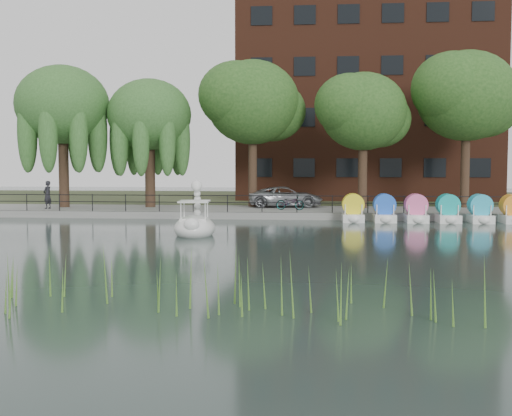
# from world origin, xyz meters

# --- Properties ---
(ground_plane) EXTENTS (120.00, 120.00, 0.00)m
(ground_plane) POSITION_xyz_m (0.00, 0.00, 0.00)
(ground_plane) COLOR #30403D
(promenade) EXTENTS (40.00, 6.00, 0.40)m
(promenade) POSITION_xyz_m (0.00, 16.00, 0.20)
(promenade) COLOR gray
(promenade) RESTS_ON ground_plane
(kerb) EXTENTS (40.00, 0.25, 0.40)m
(kerb) POSITION_xyz_m (0.00, 13.05, 0.20)
(kerb) COLOR gray
(kerb) RESTS_ON ground_plane
(land_strip) EXTENTS (60.00, 22.00, 0.36)m
(land_strip) POSITION_xyz_m (0.00, 30.00, 0.18)
(land_strip) COLOR #47512D
(land_strip) RESTS_ON ground_plane
(railing) EXTENTS (32.00, 0.05, 1.00)m
(railing) POSITION_xyz_m (0.00, 13.25, 1.15)
(railing) COLOR black
(railing) RESTS_ON promenade
(apartment_building) EXTENTS (20.00, 10.07, 18.00)m
(apartment_building) POSITION_xyz_m (7.00, 29.97, 9.36)
(apartment_building) COLOR #4C1E16
(apartment_building) RESTS_ON land_strip
(willow_left) EXTENTS (5.88, 5.88, 9.01)m
(willow_left) POSITION_xyz_m (-13.00, 16.50, 6.87)
(willow_left) COLOR #473323
(willow_left) RESTS_ON promenade
(willow_mid) EXTENTS (5.32, 5.32, 8.15)m
(willow_mid) POSITION_xyz_m (-7.50, 17.00, 6.25)
(willow_mid) COLOR #473323
(willow_mid) RESTS_ON promenade
(broadleaf_center) EXTENTS (6.00, 6.00, 9.25)m
(broadleaf_center) POSITION_xyz_m (-1.00, 18.00, 7.06)
(broadleaf_center) COLOR #473323
(broadleaf_center) RESTS_ON promenade
(broadleaf_right) EXTENTS (5.40, 5.40, 8.32)m
(broadleaf_right) POSITION_xyz_m (6.00, 17.50, 6.39)
(broadleaf_right) COLOR #473323
(broadleaf_right) RESTS_ON promenade
(broadleaf_far) EXTENTS (6.30, 6.30, 9.71)m
(broadleaf_far) POSITION_xyz_m (12.50, 18.50, 7.40)
(broadleaf_far) COLOR #473323
(broadleaf_far) RESTS_ON promenade
(minivan) EXTENTS (3.10, 5.66, 1.50)m
(minivan) POSITION_xyz_m (1.16, 17.65, 1.15)
(minivan) COLOR gray
(minivan) RESTS_ON promenade
(bicycle) EXTENTS (0.87, 1.79, 1.00)m
(bicycle) POSITION_xyz_m (1.54, 15.22, 0.90)
(bicycle) COLOR gray
(bicycle) RESTS_ON promenade
(pedestrian) EXTENTS (0.64, 0.81, 1.98)m
(pedestrian) POSITION_xyz_m (-13.38, 14.78, 1.39)
(pedestrian) COLOR black
(pedestrian) RESTS_ON promenade
(swan_boat) EXTENTS (2.04, 3.03, 2.44)m
(swan_boat) POSITION_xyz_m (-2.33, 4.89, 0.53)
(swan_boat) COLOR white
(swan_boat) RESTS_ON ground_plane
(pedal_boat_row) EXTENTS (9.65, 1.70, 1.40)m
(pedal_boat_row) POSITION_xyz_m (9.36, 12.21, 0.61)
(pedal_boat_row) COLOR white
(pedal_boat_row) RESTS_ON ground_plane
(reed_bank) EXTENTS (24.00, 2.40, 1.20)m
(reed_bank) POSITION_xyz_m (2.00, -9.50, 0.60)
(reed_bank) COLOR #669938
(reed_bank) RESTS_ON ground_plane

